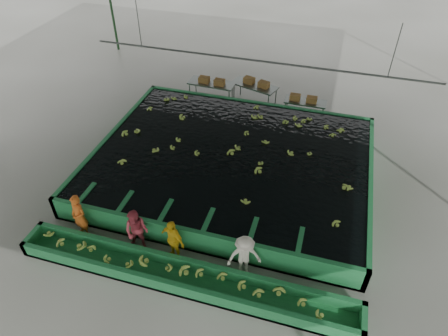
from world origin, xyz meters
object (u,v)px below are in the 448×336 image
(packing_table_right, at_px, (304,109))
(worker_d, at_px, (244,257))
(sorting_trough, at_px, (183,277))
(flotation_tank, at_px, (232,163))
(box_stack_right, at_px, (303,101))
(packing_table_left, at_px, (212,92))
(box_stack_left, at_px, (212,83))
(worker_b, at_px, (137,231))
(worker_c, at_px, (173,240))
(worker_a, at_px, (79,216))
(packing_table_mid, at_px, (254,94))
(box_stack_mid, at_px, (256,85))

(packing_table_right, bearing_deg, worker_d, -93.22)
(sorting_trough, relative_size, packing_table_right, 5.45)
(flotation_tank, bearing_deg, box_stack_right, 67.15)
(packing_table_left, distance_m, packing_table_right, 4.44)
(box_stack_left, bearing_deg, sorting_trough, -76.81)
(worker_b, height_order, worker_c, worker_b)
(box_stack_right, bearing_deg, worker_c, -105.92)
(worker_a, xyz_separation_m, worker_d, (5.27, -0.00, -0.05))
(packing_table_mid, xyz_separation_m, box_stack_right, (2.36, -0.59, 0.34))
(packing_table_mid, bearing_deg, worker_a, -109.04)
(flotation_tank, height_order, box_stack_left, box_stack_left)
(worker_b, xyz_separation_m, packing_table_left, (-0.62, 9.20, -0.27))
(sorting_trough, bearing_deg, box_stack_right, 78.60)
(worker_a, relative_size, packing_table_mid, 0.74)
(packing_table_mid, relative_size, box_stack_right, 1.80)
(box_stack_right, bearing_deg, worker_d, -92.54)
(flotation_tank, distance_m, packing_table_mid, 5.29)
(flotation_tank, xyz_separation_m, box_stack_mid, (-0.30, 5.27, 0.53))
(worker_c, distance_m, packing_table_left, 9.37)
(packing_table_left, height_order, box_stack_right, packing_table_left)
(sorting_trough, distance_m, packing_table_right, 10.02)
(sorting_trough, distance_m, box_stack_left, 10.20)
(worker_d, bearing_deg, packing_table_left, 90.49)
(worker_d, distance_m, box_stack_left, 9.90)
(worker_b, relative_size, packing_table_left, 0.70)
(worker_d, height_order, box_stack_mid, worker_d)
(worker_b, relative_size, worker_d, 1.02)
(packing_table_right, relative_size, box_stack_left, 1.48)
(packing_table_left, distance_m, packing_table_mid, 2.00)
(packing_table_mid, distance_m, box_stack_mid, 0.50)
(sorting_trough, height_order, box_stack_mid, box_stack_mid)
(worker_a, xyz_separation_m, box_stack_right, (5.67, 8.98, 0.04))
(worker_a, height_order, packing_table_mid, worker_a)
(worker_c, bearing_deg, packing_table_left, 123.58)
(box_stack_mid, bearing_deg, worker_c, -91.73)
(packing_table_left, height_order, box_stack_left, box_stack_left)
(packing_table_left, distance_m, box_stack_right, 4.35)
(sorting_trough, distance_m, worker_c, 1.11)
(flotation_tank, height_order, packing_table_right, flotation_tank)
(flotation_tank, height_order, packing_table_left, packing_table_left)
(sorting_trough, bearing_deg, worker_a, 167.79)
(worker_c, xyz_separation_m, worker_d, (2.16, -0.00, 0.00))
(sorting_trough, relative_size, packing_table_left, 4.58)
(packing_table_left, height_order, packing_table_right, packing_table_left)
(packing_table_right, bearing_deg, worker_b, -113.00)
(worker_a, relative_size, packing_table_right, 0.87)
(worker_d, bearing_deg, box_stack_left, 90.53)
(worker_a, xyz_separation_m, worker_b, (1.96, 0.00, -0.03))
(flotation_tank, xyz_separation_m, worker_b, (-1.74, -4.30, 0.31))
(worker_a, height_order, box_stack_mid, worker_a)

